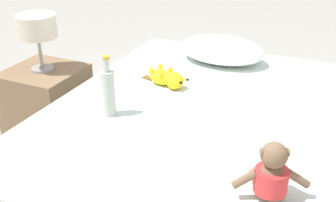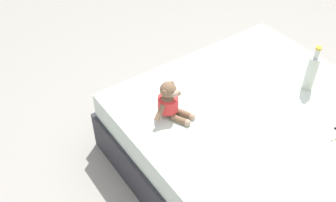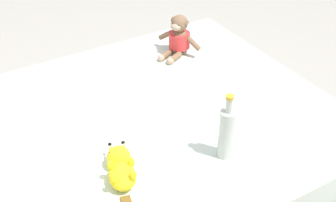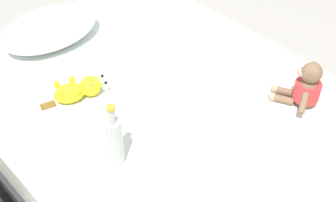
{
  "view_description": "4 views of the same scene",
  "coord_description": "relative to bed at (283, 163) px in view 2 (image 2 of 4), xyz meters",
  "views": [
    {
      "loc": [
        0.65,
        -1.85,
        1.49
      ],
      "look_at": [
        -0.13,
        -0.13,
        0.56
      ],
      "focal_mm": 46.33,
      "sensor_mm": 36.0,
      "label": 1
    },
    {
      "loc": [
        1.43,
        0.82,
        2.08
      ],
      "look_at": [
        0.46,
        -0.55,
        0.58
      ],
      "focal_mm": 41.42,
      "sensor_mm": 36.0,
      "label": 2
    },
    {
      "loc": [
        -1.6,
        0.77,
        1.84
      ],
      "look_at": [
        -0.06,
        -0.16,
        0.58
      ],
      "focal_mm": 50.68,
      "sensor_mm": 36.0,
      "label": 3
    },
    {
      "loc": [
        -1.08,
        -1.28,
        1.94
      ],
      "look_at": [
        -0.05,
        -0.15,
        0.54
      ],
      "focal_mm": 48.64,
      "sensor_mm": 36.0,
      "label": 4
    }
  ],
  "objects": [
    {
      "name": "ground_plane",
      "position": [
        0.0,
        0.0,
        -0.23
      ],
      "size": [
        16.0,
        16.0,
        0.0
      ],
      "primitive_type": "plane",
      "color": "#9E998E"
    },
    {
      "name": "bed",
      "position": [
        0.0,
        0.0,
        0.0
      ],
      "size": [
        1.56,
        1.99,
        0.48
      ],
      "color": "#2D2D33",
      "rests_on": "ground_plane"
    },
    {
      "name": "plush_monkey",
      "position": [
        0.46,
        -0.54,
        0.34
      ],
      "size": [
        0.27,
        0.25,
        0.24
      ],
      "color": "brown",
      "rests_on": "bed"
    },
    {
      "name": "glass_bottle",
      "position": [
        -0.41,
        -0.23,
        0.37
      ],
      "size": [
        0.07,
        0.07,
        0.31
      ],
      "color": "#B7BCB2",
      "rests_on": "bed"
    }
  ]
}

